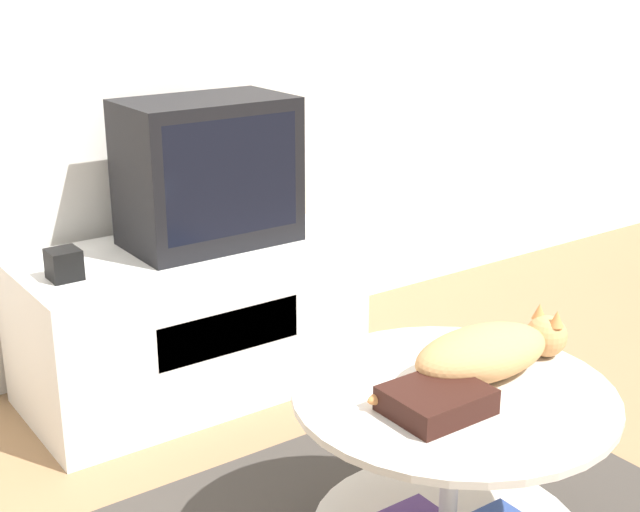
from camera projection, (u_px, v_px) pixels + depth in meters
name	position (u px, v px, depth m)	size (l,w,h in m)	color
wall_back	(105.00, 3.00, 2.98)	(8.00, 0.05, 2.60)	silver
tv_stand	(190.00, 320.00, 3.07)	(1.13, 0.56, 0.52)	silver
tv	(208.00, 172.00, 2.98)	(0.56, 0.34, 0.49)	black
speaker	(64.00, 264.00, 2.69)	(0.09, 0.09, 0.09)	black
coffee_table	(449.00, 465.00, 2.08)	(0.74, 0.74, 0.50)	#B2B2B7
dvd_box	(436.00, 400.00, 1.92)	(0.21, 0.17, 0.06)	black
cat	(488.00, 352.00, 2.08)	(0.59, 0.21, 0.13)	tan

